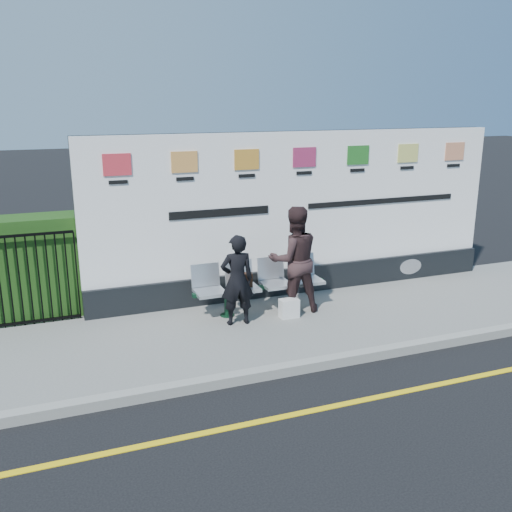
{
  "coord_description": "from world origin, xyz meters",
  "views": [
    {
      "loc": [
        -3.95,
        -5.57,
        3.71
      ],
      "look_at": [
        -0.84,
        2.67,
        1.25
      ],
      "focal_mm": 40.0,
      "sensor_mm": 36.0,
      "label": 1
    }
  ],
  "objects_px": {
    "billboard": "(301,224)",
    "woman_right": "(294,260)",
    "bench": "(260,298)",
    "woman_left": "(237,280)"
  },
  "relations": [
    {
      "from": "bench",
      "to": "woman_left",
      "type": "bearing_deg",
      "value": -144.99
    },
    {
      "from": "woman_right",
      "to": "billboard",
      "type": "bearing_deg",
      "value": -116.34
    },
    {
      "from": "billboard",
      "to": "woman_left",
      "type": "bearing_deg",
      "value": -145.34
    },
    {
      "from": "woman_left",
      "to": "woman_right",
      "type": "distance_m",
      "value": 1.14
    },
    {
      "from": "bench",
      "to": "woman_left",
      "type": "relative_size",
      "value": 1.52
    },
    {
      "from": "billboard",
      "to": "woman_right",
      "type": "xyz_separation_m",
      "value": [
        -0.55,
        -0.93,
        -0.38
      ]
    },
    {
      "from": "bench",
      "to": "woman_right",
      "type": "xyz_separation_m",
      "value": [
        0.56,
        -0.16,
        0.68
      ]
    },
    {
      "from": "woman_left",
      "to": "woman_right",
      "type": "xyz_separation_m",
      "value": [
        1.1,
        0.22,
        0.17
      ]
    },
    {
      "from": "bench",
      "to": "woman_right",
      "type": "relative_size",
      "value": 1.24
    },
    {
      "from": "woman_right",
      "to": "woman_left",
      "type": "bearing_deg",
      "value": 15.67
    }
  ]
}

